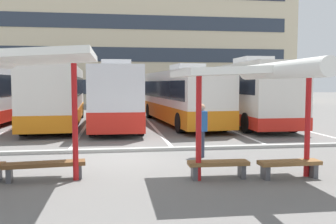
% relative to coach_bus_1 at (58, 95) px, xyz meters
% --- Properties ---
extents(ground_plane, '(160.00, 160.00, 0.00)m').
position_rel_coach_bus_1_xyz_m(ground_plane, '(3.50, -10.13, -1.70)').
color(ground_plane, slate).
extents(terminal_building, '(43.63, 14.78, 24.74)m').
position_rel_coach_bus_1_xyz_m(terminal_building, '(3.52, 27.81, 9.29)').
color(terminal_building, beige).
rests_on(terminal_building, ground).
extents(coach_bus_1, '(3.05, 11.87, 3.67)m').
position_rel_coach_bus_1_xyz_m(coach_bus_1, '(0.00, 0.00, 0.00)').
color(coach_bus_1, silver).
rests_on(coach_bus_1, ground).
extents(coach_bus_2, '(2.66, 10.34, 3.57)m').
position_rel_coach_bus_1_xyz_m(coach_bus_2, '(3.39, -1.33, -0.07)').
color(coach_bus_2, silver).
rests_on(coach_bus_2, ground).
extents(coach_bus_3, '(3.48, 11.49, 3.45)m').
position_rel_coach_bus_1_xyz_m(coach_bus_3, '(7.10, -0.40, -0.13)').
color(coach_bus_3, silver).
rests_on(coach_bus_3, ground).
extents(coach_bus_4, '(2.66, 10.74, 3.80)m').
position_rel_coach_bus_1_xyz_m(coach_bus_4, '(10.72, -1.29, 0.10)').
color(coach_bus_4, silver).
rests_on(coach_bus_4, ground).
extents(lane_stripe_1, '(0.16, 14.00, 0.01)m').
position_rel_coach_bus_1_xyz_m(lane_stripe_1, '(-2.12, -1.22, -1.70)').
color(lane_stripe_1, white).
rests_on(lane_stripe_1, ground).
extents(lane_stripe_2, '(0.16, 14.00, 0.01)m').
position_rel_coach_bus_1_xyz_m(lane_stripe_2, '(1.62, -1.22, -1.70)').
color(lane_stripe_2, white).
rests_on(lane_stripe_2, ground).
extents(lane_stripe_3, '(0.16, 14.00, 0.01)m').
position_rel_coach_bus_1_xyz_m(lane_stripe_3, '(5.37, -1.22, -1.70)').
color(lane_stripe_3, white).
rests_on(lane_stripe_3, ground).
extents(lane_stripe_4, '(0.16, 14.00, 0.01)m').
position_rel_coach_bus_1_xyz_m(lane_stripe_4, '(9.12, -1.22, -1.70)').
color(lane_stripe_4, white).
rests_on(lane_stripe_4, ground).
extents(lane_stripe_5, '(0.16, 14.00, 0.01)m').
position_rel_coach_bus_1_xyz_m(lane_stripe_5, '(12.87, -1.22, -1.70)').
color(lane_stripe_5, white).
rests_on(lane_stripe_5, ground).
extents(bench_2, '(1.99, 0.63, 0.45)m').
position_rel_coach_bus_1_xyz_m(bench_2, '(1.51, -12.50, -1.36)').
color(bench_2, brown).
rests_on(bench_2, ground).
extents(waiting_shelter_2, '(3.87, 4.64, 2.86)m').
position_rel_coach_bus_1_xyz_m(waiting_shelter_2, '(6.72, -13.36, 0.94)').
color(waiting_shelter_2, red).
rests_on(waiting_shelter_2, ground).
extents(bench_3, '(1.54, 0.45, 0.45)m').
position_rel_coach_bus_1_xyz_m(bench_3, '(5.82, -13.01, -1.37)').
color(bench_3, brown).
rests_on(bench_3, ground).
extents(bench_4, '(1.60, 0.46, 0.45)m').
position_rel_coach_bus_1_xyz_m(bench_4, '(7.62, -13.22, -1.37)').
color(bench_4, brown).
rests_on(bench_4, ground).
extents(platform_kerb, '(44.00, 0.24, 0.12)m').
position_rel_coach_bus_1_xyz_m(platform_kerb, '(3.50, -8.98, -1.64)').
color(platform_kerb, '#ADADA8').
rests_on(platform_kerb, ground).
extents(waiting_passenger_2, '(0.28, 0.53, 1.74)m').
position_rel_coach_bus_1_xyz_m(waiting_passenger_2, '(6.04, -10.25, -0.68)').
color(waiting_passenger_2, '#33384C').
rests_on(waiting_passenger_2, ground).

